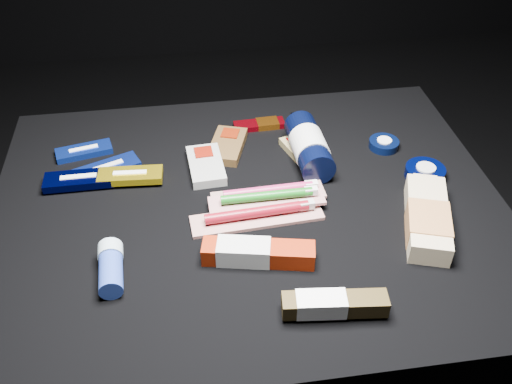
{
  "coord_description": "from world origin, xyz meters",
  "views": [
    {
      "loc": [
        -0.11,
        -0.82,
        1.11
      ],
      "look_at": [
        0.01,
        0.01,
        0.42
      ],
      "focal_mm": 40.0,
      "sensor_mm": 36.0,
      "label": 1
    }
  ],
  "objects": [
    {
      "name": "deodorant_stick",
      "position": [
        -0.25,
        -0.15,
        0.42
      ],
      "size": [
        0.05,
        0.1,
        0.04
      ],
      "rotation": [
        0.0,
        0.0,
        0.06
      ],
      "color": "#2842A1",
      "rests_on": "cloth_table"
    },
    {
      "name": "toothpaste_carton_red",
      "position": [
        -0.01,
        -0.15,
        0.42
      ],
      "size": [
        0.2,
        0.08,
        0.04
      ],
      "rotation": [
        0.0,
        0.0,
        -0.21
      ],
      "color": "maroon",
      "rests_on": "cloth_table"
    },
    {
      "name": "luna_bar_0",
      "position": [
        -0.33,
        0.21,
        0.41
      ],
      "size": [
        0.12,
        0.07,
        0.02
      ],
      "rotation": [
        0.0,
        0.0,
        0.22
      ],
      "color": "#122E9D",
      "rests_on": "cloth_table"
    },
    {
      "name": "toothbrush_pack_1",
      "position": [
        0.04,
        0.01,
        0.42
      ],
      "size": [
        0.22,
        0.06,
        0.02
      ],
      "rotation": [
        0.0,
        0.0,
        0.03
      ],
      "color": "beige",
      "rests_on": "cloth_table"
    },
    {
      "name": "cream_tin_lower",
      "position": [
        0.36,
        0.03,
        0.41
      ],
      "size": [
        0.08,
        0.08,
        0.02
      ],
      "rotation": [
        0.0,
        0.0,
        -0.16
      ],
      "color": "black",
      "rests_on": "cloth_table"
    },
    {
      "name": "luna_bar_2",
      "position": [
        -0.33,
        0.11,
        0.41
      ],
      "size": [
        0.14,
        0.05,
        0.02
      ],
      "rotation": [
        0.0,
        0.0,
        0.0
      ],
      "color": "black",
      "rests_on": "cloth_table"
    },
    {
      "name": "luna_bar_3",
      "position": [
        -0.22,
        0.1,
        0.42
      ],
      "size": [
        0.13,
        0.06,
        0.02
      ],
      "rotation": [
        0.0,
        0.0,
        -0.07
      ],
      "color": "gold",
      "rests_on": "cloth_table"
    },
    {
      "name": "luna_bar_1",
      "position": [
        -0.27,
        0.14,
        0.41
      ],
      "size": [
        0.14,
        0.09,
        0.02
      ],
      "rotation": [
        0.0,
        0.0,
        0.39
      ],
      "color": "navy",
      "rests_on": "cloth_table"
    },
    {
      "name": "toothbrush_pack_2",
      "position": [
        0.03,
        -0.02,
        0.42
      ],
      "size": [
        0.22,
        0.05,
        0.02
      ],
      "rotation": [
        0.0,
        0.0,
        0.01
      ],
      "color": "silver",
      "rests_on": "cloth_table"
    },
    {
      "name": "clif_bar_2",
      "position": [
        0.13,
        0.15,
        0.41
      ],
      "size": [
        0.08,
        0.11,
        0.02
      ],
      "rotation": [
        0.0,
        0.0,
        0.31
      ],
      "color": "olive",
      "rests_on": "cloth_table"
    },
    {
      "name": "clif_bar_1",
      "position": [
        -0.07,
        0.13,
        0.41
      ],
      "size": [
        0.08,
        0.13,
        0.02
      ],
      "rotation": [
        0.0,
        0.0,
        0.06
      ],
      "color": "#A6A8A0",
      "rests_on": "cloth_table"
    },
    {
      "name": "cream_tin_upper",
      "position": [
        0.31,
        0.14,
        0.41
      ],
      "size": [
        0.06,
        0.06,
        0.02
      ],
      "rotation": [
        0.0,
        0.0,
        -0.18
      ],
      "color": "black",
      "rests_on": "cloth_table"
    },
    {
      "name": "clif_bar_0",
      "position": [
        -0.02,
        0.19,
        0.41
      ],
      "size": [
        0.1,
        0.14,
        0.02
      ],
      "rotation": [
        0.0,
        0.0,
        -0.32
      ],
      "color": "#4C3419",
      "rests_on": "cloth_table"
    },
    {
      "name": "lotion_bottle",
      "position": [
        0.14,
        0.12,
        0.43
      ],
      "size": [
        0.07,
        0.22,
        0.07
      ],
      "rotation": [
        0.0,
        0.0,
        0.03
      ],
      "color": "black",
      "rests_on": "cloth_table"
    },
    {
      "name": "cloth_table",
      "position": [
        0.0,
        0.0,
        0.2
      ],
      "size": [
        0.98,
        0.78,
        0.4
      ],
      "primitive_type": "cube",
      "color": "black",
      "rests_on": "ground"
    },
    {
      "name": "power_bar",
      "position": [
        0.07,
        0.26,
        0.41
      ],
      "size": [
        0.12,
        0.04,
        0.01
      ],
      "rotation": [
        0.0,
        0.0,
        0.04
      ],
      "color": "maroon",
      "rests_on": "cloth_table"
    },
    {
      "name": "toothpaste_carton_green",
      "position": [
        0.09,
        -0.28,
        0.42
      ],
      "size": [
        0.17,
        0.05,
        0.03
      ],
      "rotation": [
        0.0,
        0.0,
        -0.11
      ],
      "color": "#372A10",
      "rests_on": "cloth_table"
    },
    {
      "name": "toothbrush_pack_0",
      "position": [
        0.01,
        -0.04,
        0.41
      ],
      "size": [
        0.25,
        0.07,
        0.03
      ],
      "rotation": [
        0.0,
        0.0,
        0.07
      ],
      "color": "silver",
      "rests_on": "cloth_table"
    },
    {
      "name": "bodywash_bottle",
      "position": [
        0.31,
        -0.11,
        0.42
      ],
      "size": [
        0.13,
        0.22,
        0.04
      ],
      "rotation": [
        0.0,
        0.0,
        -0.32
      ],
      "color": "beige",
      "rests_on": "cloth_table"
    },
    {
      "name": "ground",
      "position": [
        0.0,
        0.0,
        0.0
      ],
      "size": [
        3.0,
        3.0,
        0.0
      ],
      "primitive_type": "plane",
      "color": "black",
      "rests_on": "ground"
    }
  ]
}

